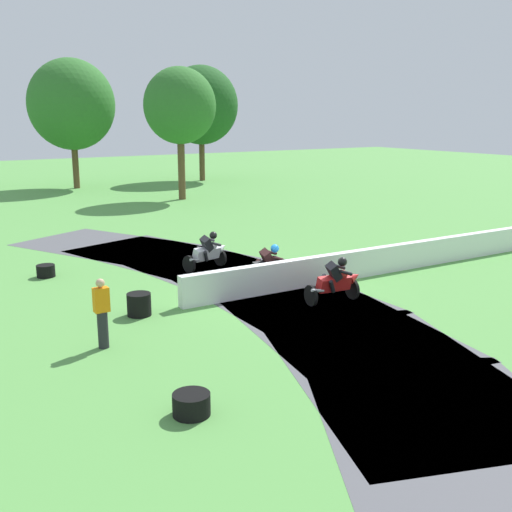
{
  "coord_description": "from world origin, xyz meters",
  "views": [
    {
      "loc": [
        -9.72,
        -14.53,
        5.2
      ],
      "look_at": [
        -0.02,
        1.02,
        0.9
      ],
      "focal_mm": 42.58,
      "sensor_mm": 36.0,
      "label": 1
    }
  ],
  "objects_px": {
    "tire_stack_mid_b": "(46,271)",
    "motorcycle_trailing_white": "(209,251)",
    "tire_stack_near": "(191,404)",
    "motorcycle_lead_red": "(337,281)",
    "motorcycle_chase_black": "(269,265)",
    "track_marshal": "(102,313)",
    "tire_stack_mid_a": "(139,304)"
  },
  "relations": [
    {
      "from": "motorcycle_lead_red",
      "to": "track_marshal",
      "type": "bearing_deg",
      "value": 178.51
    },
    {
      "from": "motorcycle_trailing_white",
      "to": "tire_stack_mid_a",
      "type": "height_order",
      "value": "motorcycle_trailing_white"
    },
    {
      "from": "motorcycle_chase_black",
      "to": "tire_stack_mid_b",
      "type": "xyz_separation_m",
      "value": [
        -5.67,
        4.67,
        -0.43
      ]
    },
    {
      "from": "motorcycle_chase_black",
      "to": "tire_stack_mid_a",
      "type": "bearing_deg",
      "value": -171.94
    },
    {
      "from": "motorcycle_trailing_white",
      "to": "tire_stack_mid_b",
      "type": "relative_size",
      "value": 2.92
    },
    {
      "from": "motorcycle_lead_red",
      "to": "motorcycle_chase_black",
      "type": "xyz_separation_m",
      "value": [
        -0.6,
        2.54,
        -0.01
      ]
    },
    {
      "from": "track_marshal",
      "to": "tire_stack_mid_b",
      "type": "bearing_deg",
      "value": 86.89
    },
    {
      "from": "tire_stack_mid_b",
      "to": "track_marshal",
      "type": "relative_size",
      "value": 0.36
    },
    {
      "from": "motorcycle_lead_red",
      "to": "motorcycle_chase_black",
      "type": "height_order",
      "value": "motorcycle_lead_red"
    },
    {
      "from": "motorcycle_chase_black",
      "to": "track_marshal",
      "type": "height_order",
      "value": "track_marshal"
    },
    {
      "from": "motorcycle_lead_red",
      "to": "track_marshal",
      "type": "relative_size",
      "value": 1.04
    },
    {
      "from": "motorcycle_chase_black",
      "to": "tire_stack_mid_a",
      "type": "height_order",
      "value": "motorcycle_chase_black"
    },
    {
      "from": "motorcycle_lead_red",
      "to": "tire_stack_mid_a",
      "type": "xyz_separation_m",
      "value": [
        -5.12,
        1.9,
        -0.34
      ]
    },
    {
      "from": "tire_stack_mid_a",
      "to": "tire_stack_mid_b",
      "type": "bearing_deg",
      "value": 102.23
    },
    {
      "from": "tire_stack_mid_b",
      "to": "track_marshal",
      "type": "bearing_deg",
      "value": -93.11
    },
    {
      "from": "motorcycle_lead_red",
      "to": "motorcycle_chase_black",
      "type": "distance_m",
      "value": 2.61
    },
    {
      "from": "motorcycle_chase_black",
      "to": "motorcycle_trailing_white",
      "type": "distance_m",
      "value": 2.82
    },
    {
      "from": "motorcycle_lead_red",
      "to": "track_marshal",
      "type": "xyz_separation_m",
      "value": [
        -6.65,
        0.17,
        0.18
      ]
    },
    {
      "from": "motorcycle_chase_black",
      "to": "tire_stack_near",
      "type": "height_order",
      "value": "motorcycle_chase_black"
    },
    {
      "from": "tire_stack_mid_b",
      "to": "motorcycle_trailing_white",
      "type": "bearing_deg",
      "value": -21.26
    },
    {
      "from": "motorcycle_chase_black",
      "to": "tire_stack_mid_a",
      "type": "relative_size",
      "value": 2.65
    },
    {
      "from": "motorcycle_lead_red",
      "to": "motorcycle_chase_black",
      "type": "relative_size",
      "value": 1.01
    },
    {
      "from": "motorcycle_chase_black",
      "to": "track_marshal",
      "type": "bearing_deg",
      "value": -158.62
    },
    {
      "from": "motorcycle_trailing_white",
      "to": "tire_stack_mid_a",
      "type": "relative_size",
      "value": 2.71
    },
    {
      "from": "motorcycle_trailing_white",
      "to": "motorcycle_lead_red",
      "type": "bearing_deg",
      "value": -76.34
    },
    {
      "from": "motorcycle_chase_black",
      "to": "tire_stack_mid_b",
      "type": "distance_m",
      "value": 7.36
    },
    {
      "from": "motorcycle_trailing_white",
      "to": "tire_stack_near",
      "type": "height_order",
      "value": "motorcycle_trailing_white"
    },
    {
      "from": "motorcycle_trailing_white",
      "to": "tire_stack_mid_a",
      "type": "xyz_separation_m",
      "value": [
        -3.84,
        -3.37,
        -0.33
      ]
    },
    {
      "from": "motorcycle_chase_black",
      "to": "tire_stack_mid_b",
      "type": "height_order",
      "value": "motorcycle_chase_black"
    },
    {
      "from": "tire_stack_near",
      "to": "motorcycle_chase_black",
      "type": "bearing_deg",
      "value": 47.58
    },
    {
      "from": "motorcycle_trailing_white",
      "to": "track_marshal",
      "type": "distance_m",
      "value": 7.41
    },
    {
      "from": "tire_stack_mid_b",
      "to": "tire_stack_mid_a",
      "type": "bearing_deg",
      "value": -77.77
    }
  ]
}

